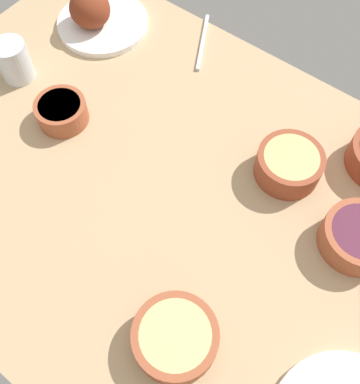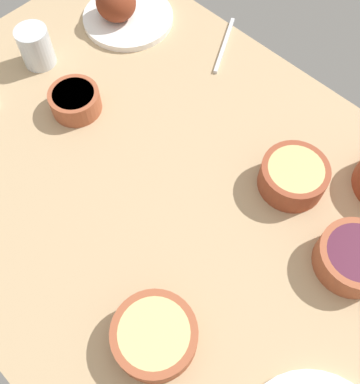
{
  "view_description": "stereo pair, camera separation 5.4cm",
  "coord_description": "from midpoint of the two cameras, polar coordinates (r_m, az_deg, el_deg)",
  "views": [
    {
      "loc": [
        26.17,
        -34.41,
        85.2
      ],
      "look_at": [
        0.0,
        0.0,
        6.0
      ],
      "focal_mm": 42.31,
      "sensor_mm": 36.0,
      "label": 1
    },
    {
      "loc": [
        30.22,
        -30.91,
        85.2
      ],
      "look_at": [
        0.0,
        0.0,
        6.0
      ],
      "focal_mm": 42.31,
      "sensor_mm": 36.0,
      "label": 2
    }
  ],
  "objects": [
    {
      "name": "bowl_potatoes",
      "position": [
        0.8,
        -2.62,
        -17.96
      ],
      "size": [
        14.7,
        14.7,
        5.37
      ],
      "color": "#A35133",
      "rests_on": "dining_table"
    },
    {
      "name": "bowl_sauce",
      "position": [
        1.05,
        -16.05,
        9.81
      ],
      "size": [
        11.27,
        11.27,
        5.13
      ],
      "color": "#A35133",
      "rests_on": "dining_table"
    },
    {
      "name": "plate_center_main",
      "position": [
        1.23,
        -11.82,
        20.85
      ],
      "size": [
        23.08,
        23.08,
        10.34
      ],
      "color": "white",
      "rests_on": "dining_table"
    },
    {
      "name": "fork_loose",
      "position": [
        1.18,
        1.53,
        18.35
      ],
      "size": [
        9.78,
        17.11,
        0.8
      ],
      "primitive_type": "cube",
      "rotation": [
        0.0,
        0.0,
        2.06
      ],
      "color": "silver",
      "rests_on": "dining_table"
    },
    {
      "name": "dining_table",
      "position": [
        0.94,
        -1.64,
        -1.26
      ],
      "size": [
        140.0,
        90.0,
        4.0
      ],
      "primitive_type": "cube",
      "color": "tan",
      "rests_on": "ground"
    },
    {
      "name": "bowl_pasta",
      "position": [
        0.94,
        12.01,
        3.38
      ],
      "size": [
        13.59,
        13.59,
        6.12
      ],
      "color": "brown",
      "rests_on": "dining_table"
    },
    {
      "name": "water_tumbler",
      "position": [
        1.15,
        -21.53,
        15.07
      ],
      "size": [
        7.61,
        7.61,
        9.48
      ],
      "primitive_type": "cylinder",
      "color": "silver",
      "rests_on": "dining_table"
    },
    {
      "name": "bowl_onions",
      "position": [
        0.9,
        19.96,
        -5.43
      ],
      "size": [
        13.84,
        13.84,
        5.82
      ],
      "color": "#A35133",
      "rests_on": "dining_table"
    }
  ]
}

